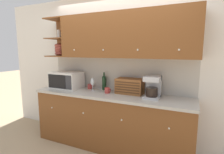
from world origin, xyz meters
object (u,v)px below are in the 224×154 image
Objects in this scene: microwave at (66,80)px; mug_blue_second at (107,90)px; wine_glass at (92,82)px; bread_box at (130,86)px; wine_bottle at (104,82)px; coffee_maker at (153,87)px; mug at (90,86)px.

mug_blue_second is at bearing -2.02° from microwave.
wine_glass is 0.33m from mug_blue_second.
bread_box reaches higher than mug_blue_second.
coffee_maker is (0.90, -0.16, 0.03)m from wine_bottle.
wine_bottle reaches higher than mug.
mug_blue_second is (0.87, -0.03, -0.11)m from microwave.
microwave is at bearing -179.86° from coffee_maker.
mug is 0.21m from wine_glass.
mug_blue_second is at bearing -50.70° from wine_bottle.
wine_bottle is 0.27m from mug_blue_second.
mug_blue_second reaches higher than mug.
wine_glass reaches higher than mug_blue_second.
microwave is 1.22m from bread_box.
bread_box is at bearing -8.26° from wine_bottle.
microwave is 0.73m from wine_bottle.
microwave is 1.61m from coffee_maker.
coffee_maker reaches higher than mug.
coffee_maker reaches higher than microwave.
wine_glass is (0.13, -0.12, 0.11)m from mug.
coffee_maker is (0.74, 0.03, 0.12)m from mug_blue_second.
wine_glass is (0.56, 0.01, 0.00)m from microwave.
wine_bottle reaches higher than wine_glass.
wine_bottle is at bearing 171.74° from bread_box.
mug is 0.42× the size of wine_glass.
coffee_maker is (1.05, -0.01, 0.01)m from wine_glass.
bread_box is 0.40m from coffee_maker.
coffee_maker is at bearing -0.34° from wine_glass.
coffee_maker is (1.61, 0.00, 0.02)m from microwave.
microwave reaches higher than bread_box.
microwave is 0.88m from mug_blue_second.
mug is 1.19m from coffee_maker.
wine_glass is 2.37× the size of mug_blue_second.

